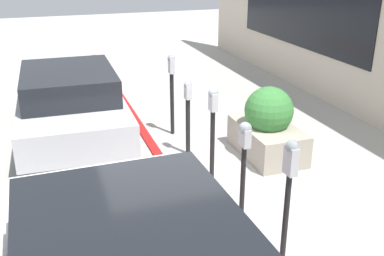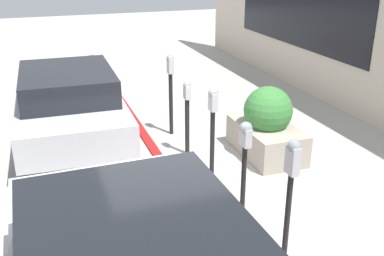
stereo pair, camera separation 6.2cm
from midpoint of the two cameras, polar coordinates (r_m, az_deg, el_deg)
name	(u,v)px [view 1 (the left image)]	position (r m, az deg, el deg)	size (l,w,h in m)	color
ground_plane	(184,187)	(6.81, -0.79, -7.51)	(40.00, 40.00, 0.00)	#ADAAA3
curb_strip	(179,187)	(6.77, -1.44, -7.47)	(19.00, 0.16, 0.04)	red
parking_meter_nearest	(289,183)	(4.76, 12.56, -6.83)	(0.16, 0.14, 1.57)	black
parking_meter_second	(244,152)	(5.62, 6.95, -3.00)	(0.19, 0.16, 1.38)	black
parking_meter_middle	(213,120)	(6.53, 2.92, 0.99)	(0.17, 0.15, 1.50)	black
parking_meter_fourth	(188,109)	(7.56, -0.29, 2.37)	(0.15, 0.13, 1.31)	black
parking_meter_farthest	(172,83)	(8.39, -2.38, 5.71)	(0.17, 0.14, 1.55)	black
planter_box	(268,127)	(7.75, 9.82, 0.11)	(1.47, 0.86, 1.22)	#A39989
parked_car_middle	(70,101)	(8.62, -15.02, 3.29)	(4.12, 1.90, 1.34)	#B7B7BC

